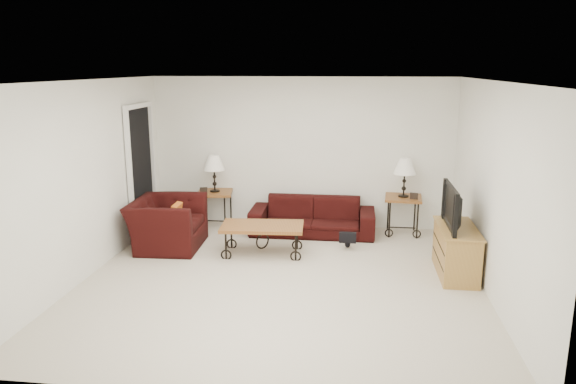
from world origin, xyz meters
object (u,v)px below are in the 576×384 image
object	(u,v)px
sofa	(312,216)
backpack	(348,232)
side_table_left	(215,209)
armchair	(167,223)
television	(458,207)
tv_stand	(456,251)
side_table_right	(402,215)
lamp_left	(214,174)
lamp_right	(404,178)
coffee_table	(262,239)

from	to	relation	value
sofa	backpack	distance (m)	0.86
side_table_left	armchair	bearing A→B (deg)	-112.05
television	armchair	bearing A→B (deg)	-98.04
sofa	tv_stand	bearing A→B (deg)	-36.88
side_table_right	backpack	size ratio (longest dim) A/B	1.26
sofa	tv_stand	xyz separation A→B (m)	(2.00, -1.50, 0.03)
armchair	side_table_right	bearing A→B (deg)	-75.15
lamp_left	armchair	size ratio (longest dim) A/B	0.54
lamp_right	television	world-z (taller)	lamp_right
sofa	side_table_right	bearing A→B (deg)	7.09
side_table_right	backpack	distance (m)	1.18
lamp_right	backpack	xyz separation A→B (m)	(-0.86, -0.80, -0.69)
sofa	tv_stand	size ratio (longest dim) A/B	1.87
coffee_table	tv_stand	size ratio (longest dim) A/B	1.10
side_table_right	backpack	world-z (taller)	side_table_right
armchair	coffee_table	bearing A→B (deg)	-97.53
coffee_table	side_table_left	bearing A→B (deg)	129.57
lamp_left	backpack	world-z (taller)	lamp_left
lamp_right	backpack	world-z (taller)	lamp_right
coffee_table	backpack	world-z (taller)	backpack
side_table_left	sofa	bearing A→B (deg)	-6.20
side_table_left	television	bearing A→B (deg)	-24.80
lamp_left	television	bearing A→B (deg)	-24.80
tv_stand	backpack	xyz separation A→B (m)	(-1.42, 0.88, -0.07)
armchair	tv_stand	bearing A→B (deg)	-100.42
television	backpack	world-z (taller)	television
sofa	television	bearing A→B (deg)	-37.15
lamp_right	television	bearing A→B (deg)	-72.40
lamp_left	television	size ratio (longest dim) A/B	0.64
sofa	lamp_left	bearing A→B (deg)	173.80
coffee_table	tv_stand	bearing A→B (deg)	-9.59
side_table_left	tv_stand	size ratio (longest dim) A/B	0.58
armchair	tv_stand	world-z (taller)	armchair
coffee_table	armchair	size ratio (longest dim) A/B	1.04
tv_stand	sofa	bearing A→B (deg)	143.12
side_table_left	lamp_left	world-z (taller)	lamp_left
tv_stand	television	distance (m)	0.59
lamp_right	sofa	bearing A→B (deg)	-172.91
side_table_left	side_table_right	world-z (taller)	side_table_right
coffee_table	lamp_right	bearing A→B (deg)	30.66
lamp_left	television	world-z (taller)	lamp_left
side_table_right	lamp_left	distance (m)	3.16
sofa	backpack	bearing A→B (deg)	-46.76
coffee_table	armchair	xyz separation A→B (m)	(-1.47, 0.13, 0.15)
sofa	side_table_left	xyz separation A→B (m)	(-1.66, 0.18, 0.02)
lamp_right	tv_stand	size ratio (longest dim) A/B	0.58
lamp_right	lamp_left	bearing A→B (deg)	180.00
side_table_right	side_table_left	bearing A→B (deg)	180.00
lamp_left	lamp_right	bearing A→B (deg)	0.00
tv_stand	side_table_left	bearing A→B (deg)	155.32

